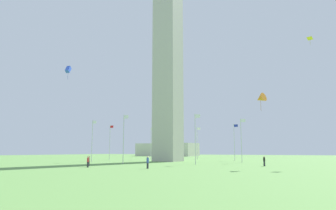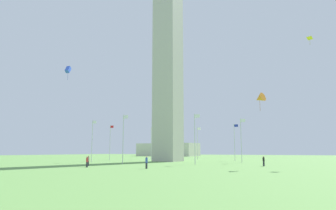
{
  "view_description": "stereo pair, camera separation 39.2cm",
  "coord_description": "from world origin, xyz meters",
  "px_view_note": "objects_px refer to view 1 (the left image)",
  "views": [
    {
      "loc": [
        35.34,
        -65.16,
        2.48
      ],
      "look_at": [
        0.0,
        0.0,
        13.59
      ],
      "focal_mm": 32.79,
      "sensor_mm": 36.0,
      "label": 1
    },
    {
      "loc": [
        35.68,
        -64.97,
        2.48
      ],
      "look_at": [
        0.0,
        0.0,
        13.59
      ],
      "focal_mm": 32.79,
      "sensor_mm": 36.0,
      "label": 2
    }
  ],
  "objects_px": {
    "flagpole_ne": "(234,141)",
    "flagpole_sw": "(92,139)",
    "flagpole_n": "(241,139)",
    "person_red_shirt": "(88,162)",
    "flagpole_s": "(110,141)",
    "kite_yellow_diamond": "(310,39)",
    "distant_building": "(167,150)",
    "flagpole_w": "(124,137)",
    "person_gray_shirt": "(89,161)",
    "obelisk_monument": "(168,56)",
    "flagpole_nw": "(195,137)",
    "kite_orange_delta": "(260,99)",
    "flagpole_e": "(197,142)",
    "kite_blue_box": "(68,69)",
    "person_blue_shirt": "(148,162)",
    "flagpole_se": "(151,142)",
    "person_black_shirt": "(264,161)"
  },
  "relations": [
    {
      "from": "flagpole_e",
      "to": "flagpole_s",
      "type": "xyz_separation_m",
      "value": [
        -17.77,
        -17.77,
        0.0
      ]
    },
    {
      "from": "person_red_shirt",
      "to": "person_blue_shirt",
      "type": "bearing_deg",
      "value": -77.8
    },
    {
      "from": "person_black_shirt",
      "to": "kite_yellow_diamond",
      "type": "distance_m",
      "value": 26.34
    },
    {
      "from": "flagpole_n",
      "to": "kite_yellow_diamond",
      "type": "distance_m",
      "value": 23.94
    },
    {
      "from": "flagpole_s",
      "to": "person_red_shirt",
      "type": "distance_m",
      "value": 35.86
    },
    {
      "from": "flagpole_n",
      "to": "kite_orange_delta",
      "type": "bearing_deg",
      "value": -65.84
    },
    {
      "from": "flagpole_se",
      "to": "flagpole_sw",
      "type": "distance_m",
      "value": 25.13
    },
    {
      "from": "flagpole_ne",
      "to": "flagpole_sw",
      "type": "bearing_deg",
      "value": -135.0
    },
    {
      "from": "flagpole_s",
      "to": "distant_building",
      "type": "bearing_deg",
      "value": 105.78
    },
    {
      "from": "flagpole_w",
      "to": "kite_yellow_diamond",
      "type": "relative_size",
      "value": 6.07
    },
    {
      "from": "flagpole_se",
      "to": "distant_building",
      "type": "bearing_deg",
      "value": 114.0
    },
    {
      "from": "obelisk_monument",
      "to": "kite_blue_box",
      "type": "distance_m",
      "value": 25.04
    },
    {
      "from": "flagpole_s",
      "to": "kite_yellow_diamond",
      "type": "bearing_deg",
      "value": -2.98
    },
    {
      "from": "obelisk_monument",
      "to": "person_gray_shirt",
      "type": "bearing_deg",
      "value": -93.73
    },
    {
      "from": "flagpole_n",
      "to": "person_red_shirt",
      "type": "bearing_deg",
      "value": -117.89
    },
    {
      "from": "flagpole_s",
      "to": "distant_building",
      "type": "distance_m",
      "value": 69.03
    },
    {
      "from": "person_gray_shirt",
      "to": "kite_blue_box",
      "type": "bearing_deg",
      "value": 99.68
    },
    {
      "from": "flagpole_n",
      "to": "flagpole_sw",
      "type": "relative_size",
      "value": 1.0
    },
    {
      "from": "flagpole_nw",
      "to": "kite_blue_box",
      "type": "relative_size",
      "value": 3.18
    },
    {
      "from": "kite_yellow_diamond",
      "to": "obelisk_monument",
      "type": "bearing_deg",
      "value": 175.4
    },
    {
      "from": "flagpole_se",
      "to": "person_black_shirt",
      "type": "bearing_deg",
      "value": -34.28
    },
    {
      "from": "flagpole_n",
      "to": "kite_orange_delta",
      "type": "distance_m",
      "value": 20.02
    },
    {
      "from": "kite_blue_box",
      "to": "flagpole_ne",
      "type": "bearing_deg",
      "value": 53.05
    },
    {
      "from": "flagpole_e",
      "to": "flagpole_nw",
      "type": "height_order",
      "value": "same"
    },
    {
      "from": "flagpole_se",
      "to": "flagpole_s",
      "type": "relative_size",
      "value": 1.0
    },
    {
      "from": "person_gray_shirt",
      "to": "flagpole_ne",
      "type": "bearing_deg",
      "value": 11.71
    },
    {
      "from": "obelisk_monument",
      "to": "person_red_shirt",
      "type": "bearing_deg",
      "value": -85.73
    },
    {
      "from": "flagpole_e",
      "to": "flagpole_nw",
      "type": "bearing_deg",
      "value": -67.5
    },
    {
      "from": "person_black_shirt",
      "to": "distant_building",
      "type": "bearing_deg",
      "value": -14.63
    },
    {
      "from": "obelisk_monument",
      "to": "flagpole_nw",
      "type": "xyz_separation_m",
      "value": [
        12.62,
        -12.57,
        -20.89
      ]
    },
    {
      "from": "flagpole_w",
      "to": "kite_yellow_diamond",
      "type": "xyz_separation_m",
      "value": [
        32.42,
        15.16,
        18.76
      ]
    },
    {
      "from": "obelisk_monument",
      "to": "flagpole_nw",
      "type": "relative_size",
      "value": 5.55
    },
    {
      "from": "obelisk_monument",
      "to": "person_gray_shirt",
      "type": "relative_size",
      "value": 32.11
    },
    {
      "from": "flagpole_nw",
      "to": "person_black_shirt",
      "type": "bearing_deg",
      "value": -1.82
    },
    {
      "from": "flagpole_ne",
      "to": "flagpole_nw",
      "type": "distance_m",
      "value": 25.13
    },
    {
      "from": "flagpole_nw",
      "to": "kite_yellow_diamond",
      "type": "xyz_separation_m",
      "value": [
        19.85,
        9.95,
        18.76
      ]
    },
    {
      "from": "kite_orange_delta",
      "to": "distant_building",
      "type": "xyz_separation_m",
      "value": [
        -62.2,
        84.0,
        -7.41
      ]
    },
    {
      "from": "person_red_shirt",
      "to": "kite_orange_delta",
      "type": "xyz_separation_m",
      "value": [
        23.52,
        11.91,
        9.61
      ]
    },
    {
      "from": "person_red_shirt",
      "to": "flagpole_sw",
      "type": "bearing_deg",
      "value": 44.4
    },
    {
      "from": "flagpole_sw",
      "to": "flagpole_w",
      "type": "distance_m",
      "value": 13.6
    },
    {
      "from": "flagpole_s",
      "to": "flagpole_sw",
      "type": "height_order",
      "value": "same"
    },
    {
      "from": "flagpole_n",
      "to": "kite_orange_delta",
      "type": "xyz_separation_m",
      "value": [
        7.9,
        -17.6,
        5.36
      ]
    },
    {
      "from": "flagpole_ne",
      "to": "flagpole_s",
      "type": "bearing_deg",
      "value": -157.5
    },
    {
      "from": "flagpole_ne",
      "to": "person_black_shirt",
      "type": "xyz_separation_m",
      "value": [
        12.31,
        -25.53,
        -4.26
      ]
    },
    {
      "from": "flagpole_se",
      "to": "person_blue_shirt",
      "type": "xyz_separation_m",
      "value": [
        24.45,
        -40.58,
        -4.2
      ]
    },
    {
      "from": "flagpole_ne",
      "to": "person_gray_shirt",
      "type": "relative_size",
      "value": 5.79
    },
    {
      "from": "obelisk_monument",
      "to": "person_black_shirt",
      "type": "xyz_separation_m",
      "value": [
        24.93,
        -12.96,
        -25.14
      ]
    },
    {
      "from": "flagpole_sw",
      "to": "person_blue_shirt",
      "type": "bearing_deg",
      "value": -32.29
    },
    {
      "from": "kite_orange_delta",
      "to": "flagpole_nw",
      "type": "bearing_deg",
      "value": 158.98
    },
    {
      "from": "kite_yellow_diamond",
      "to": "distant_building",
      "type": "bearing_deg",
      "value": 134.98
    }
  ]
}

